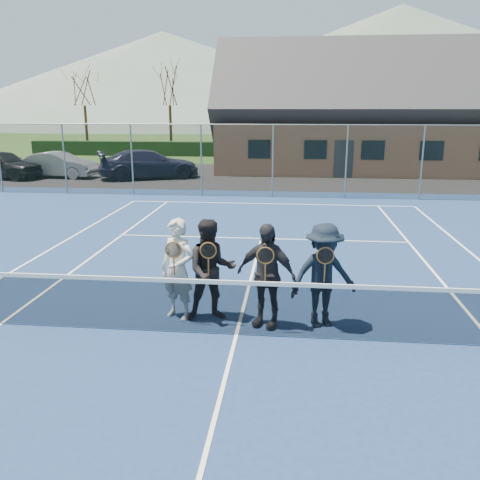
{
  "coord_description": "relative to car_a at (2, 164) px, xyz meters",
  "views": [
    {
      "loc": [
        0.87,
        -7.67,
        3.65
      ],
      "look_at": [
        -0.1,
        1.5,
        1.25
      ],
      "focal_mm": 38.0,
      "sensor_mm": 36.0,
      "label": 1
    }
  ],
  "objects": [
    {
      "name": "player_a",
      "position": [
        13.42,
        -17.24,
        0.16
      ],
      "size": [
        0.78,
        0.67,
        1.8
      ],
      "color": "beige",
      "rests_on": "court_surface"
    },
    {
      "name": "clubhouse",
      "position": [
        18.53,
        6.14,
        3.23
      ],
      "size": [
        15.6,
        8.2,
        7.7
      ],
      "color": "#9E6B4C",
      "rests_on": "ground"
    },
    {
      "name": "ground",
      "position": [
        14.52,
        2.14,
        -0.76
      ],
      "size": [
        220.0,
        220.0,
        0.0
      ],
      "primitive_type": "plane",
      "color": "#274619",
      "rests_on": "ground"
    },
    {
      "name": "player_b",
      "position": [
        14.01,
        -17.22,
        0.16
      ],
      "size": [
        1.03,
        0.89,
        1.8
      ],
      "color": "black",
      "rests_on": "court_surface"
    },
    {
      "name": "hedge_row",
      "position": [
        14.52,
        14.14,
        -0.21
      ],
      "size": [
        40.0,
        1.2,
        1.1
      ],
      "primitive_type": "cube",
      "color": "black",
      "rests_on": "ground"
    },
    {
      "name": "perimeter_fence",
      "position": [
        14.52,
        -4.36,
        0.77
      ],
      "size": [
        30.07,
        0.07,
        3.02
      ],
      "color": "slate",
      "rests_on": "ground"
    },
    {
      "name": "car_a",
      "position": [
        0.0,
        0.0,
        0.0
      ],
      "size": [
        4.7,
        2.58,
        1.52
      ],
      "primitive_type": "imported",
      "rotation": [
        0.0,
        0.0,
        1.39
      ],
      "color": "black",
      "rests_on": "ground"
    },
    {
      "name": "tree_b",
      "position": [
        5.52,
        15.14,
        5.03
      ],
      "size": [
        3.2,
        3.2,
        7.77
      ],
      "color": "#322212",
      "rests_on": "ground"
    },
    {
      "name": "court_markings",
      "position": [
        14.52,
        -17.86,
        -0.73
      ],
      "size": [
        11.03,
        23.83,
        0.01
      ],
      "color": "white",
      "rests_on": "court_surface"
    },
    {
      "name": "car_b",
      "position": [
        2.79,
        0.74,
        -0.08
      ],
      "size": [
        4.26,
        1.83,
        1.36
      ],
      "primitive_type": "imported",
      "rotation": [
        0.0,
        0.0,
        1.48
      ],
      "color": "gray",
      "rests_on": "ground"
    },
    {
      "name": "hill_west",
      "position": [
        -10.48,
        77.14,
        8.24
      ],
      "size": [
        110.0,
        110.0,
        18.0
      ],
      "primitive_type": "cone",
      "color": "#55665E",
      "rests_on": "ground"
    },
    {
      "name": "player_d",
      "position": [
        15.94,
        -17.32,
        0.16
      ],
      "size": [
        1.32,
        1.03,
        1.8
      ],
      "color": "black",
      "rests_on": "court_surface"
    },
    {
      "name": "player_c",
      "position": [
        14.98,
        -17.41,
        0.16
      ],
      "size": [
        1.14,
        0.77,
        1.8
      ],
      "color": "black",
      "rests_on": "court_surface"
    },
    {
      "name": "car_c",
      "position": [
        7.74,
        0.92,
        0.0
      ],
      "size": [
        5.65,
        4.05,
        1.52
      ],
      "primitive_type": "imported",
      "rotation": [
        0.0,
        0.0,
        1.98
      ],
      "color": "#191831",
      "rests_on": "ground"
    },
    {
      "name": "tree_c",
      "position": [
        16.52,
        15.14,
        5.03
      ],
      "size": [
        3.2,
        3.2,
        7.77
      ],
      "color": "#392614",
      "rests_on": "ground"
    },
    {
      "name": "tree_a",
      "position": [
        -1.48,
        15.14,
        5.03
      ],
      "size": [
        3.2,
        3.2,
        7.77
      ],
      "color": "#3D2316",
      "rests_on": "ground"
    },
    {
      "name": "tennis_net",
      "position": [
        14.52,
        -17.86,
        -0.22
      ],
      "size": [
        11.68,
        0.08,
        1.1
      ],
      "color": "slate",
      "rests_on": "ground"
    },
    {
      "name": "tree_d",
      "position": [
        26.52,
        15.14,
        5.03
      ],
      "size": [
        3.2,
        3.2,
        7.77
      ],
      "color": "#382314",
      "rests_on": "ground"
    },
    {
      "name": "hill_centre",
      "position": [
        34.52,
        77.14,
        10.24
      ],
      "size": [
        120.0,
        120.0,
        22.0
      ],
      "primitive_type": "cone",
      "color": "#526359",
      "rests_on": "ground"
    },
    {
      "name": "court_surface",
      "position": [
        14.52,
        -17.86,
        -0.75
      ],
      "size": [
        30.0,
        30.0,
        0.02
      ],
      "primitive_type": "cube",
      "color": "navy",
      "rests_on": "ground"
    },
    {
      "name": "tarmac_carpark",
      "position": [
        10.52,
        2.14,
        -0.75
      ],
      "size": [
        40.0,
        12.0,
        0.01
      ],
      "primitive_type": "cube",
      "color": "black",
      "rests_on": "ground"
    }
  ]
}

